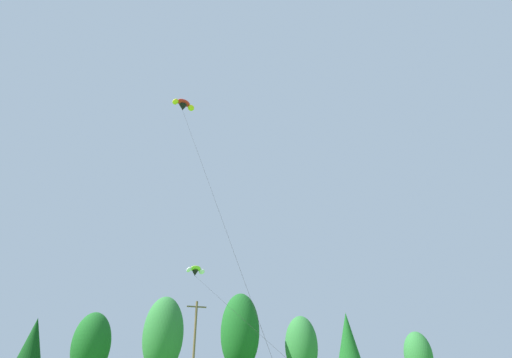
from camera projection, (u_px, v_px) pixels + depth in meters
The scene contains 10 objects.
treeline_tree_c at pixel (31, 347), 43.95m from camera, with size 3.43×3.43×8.31m.
treeline_tree_d at pixel (91, 345), 45.63m from camera, with size 4.27×4.27×9.14m.
treeline_tree_e at pixel (163, 335), 49.03m from camera, with size 4.90×4.90×11.46m.
treeline_tree_f at pixel (240, 332), 55.00m from camera, with size 5.31×5.31×12.98m.
treeline_tree_g at pixel (301, 346), 56.09m from camera, with size 4.55×4.55×10.20m.
treeline_tree_h at pixel (348, 342), 59.06m from camera, with size 4.04×4.04×11.09m.
treeline_tree_i at pixel (418, 356), 60.56m from camera, with size 4.13×4.13×8.62m.
utility_pole at pixel (194, 347), 42.88m from camera, with size 2.20×0.26×9.91m.
parafoil_kite_high_red_yellow at pixel (183, 105), 36.46m from camera, with size 4.26×14.34×23.41m.
parafoil_kite_mid_lime_white at pixel (195, 271), 40.15m from camera, with size 4.49×19.82×11.21m.
Camera 1 is at (-10.16, 1.87, 2.28)m, focal length 28.22 mm.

